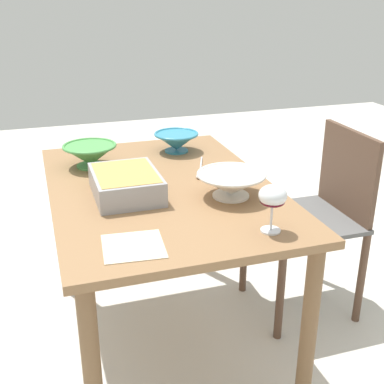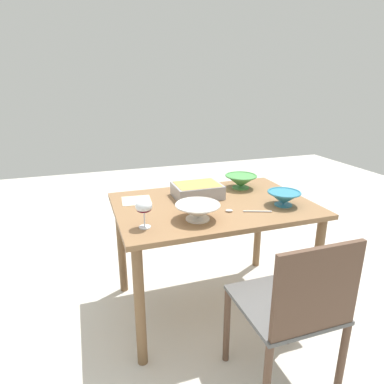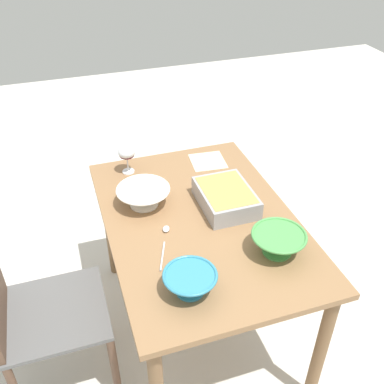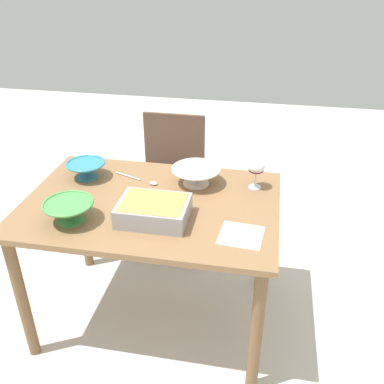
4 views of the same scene
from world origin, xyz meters
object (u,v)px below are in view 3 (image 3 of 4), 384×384
Objects in this scene: dining_table at (200,235)px; chair at (34,314)px; casserole_dish at (226,197)px; serving_bowl at (278,242)px; napkin at (208,161)px; small_bowl at (144,196)px; wine_glass at (127,153)px; serving_spoon at (165,238)px; mixing_bowl at (190,282)px.

dining_table is 1.40× the size of chair.
casserole_dish is 1.37× the size of serving_bowl.
chair is at bearing -61.08° from napkin.
small_bowl is at bearing -109.38° from casserole_dish.
small_bowl is (-0.18, -0.22, 0.15)m from dining_table.
dining_table is 0.58m from wine_glass.
wine_glass is at bearing -94.15° from napkin.
casserole_dish is 0.37m from serving_spoon.
napkin is (-0.46, 0.20, 0.10)m from dining_table.
chair is 2.82× the size of casserole_dish.
serving_bowl is at bearing 30.13° from wine_glass.
dining_table is 5.40× the size of serving_bowl.
chair is 3.34× the size of serving_spoon.
serving_bowl reaches higher than casserole_dish.
dining_table is 0.32m from small_bowl.
dining_table is 0.47m from mixing_bowl.
small_bowl is at bearing -137.73° from serving_bowl.
serving_bowl is at bearing 36.70° from dining_table.
mixing_bowl reaches higher than dining_table.
small_bowl is (-0.27, 0.57, 0.31)m from chair.
mixing_bowl reaches higher than serving_spoon.
serving_spoon is at bearing -64.73° from dining_table.
napkin is (-0.55, 0.99, 0.26)m from chair.
napkin is at bearing 144.13° from serving_spoon.
small_bowl is 1.38× the size of napkin.
wine_glass is 0.85× the size of napkin.
chair is 4.77× the size of napkin.
serving_bowl is (0.31, 0.23, 0.16)m from dining_table.
napkin is at bearing 155.93° from dining_table.
serving_bowl is at bearing 102.53° from mixing_bowl.
serving_spoon is (0.09, -0.19, 0.11)m from dining_table.
dining_table is at bearing 156.05° from mixing_bowl.
chair is at bearing -43.71° from wine_glass.
chair is 0.99m from casserole_dish.
chair is 0.70m from small_bowl.
napkin is at bearing -177.95° from serving_bowl.
serving_bowl is (0.37, 0.08, 0.00)m from casserole_dish.
casserole_dish is 0.38m from serving_bowl.
casserole_dish reaches higher than dining_table.
napkin is at bearing 155.98° from mixing_bowl.
chair is 0.88m from wine_glass.
casserole_dish reaches higher than serving_spoon.
wine_glass is 0.50× the size of casserole_dish.
small_bowl reaches higher than napkin.
small_bowl is at bearing 115.78° from chair.
mixing_bowl is 0.90× the size of serving_bowl.
chair is at bearing -102.28° from serving_bowl.
serving_bowl is at bearing 62.51° from serving_spoon.
serving_spoon is at bearing -117.49° from serving_bowl.
wine_glass is 0.76× the size of mixing_bowl.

